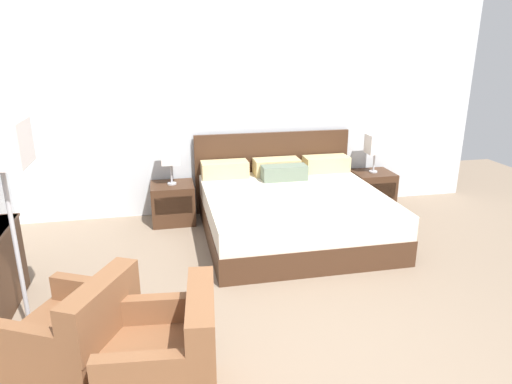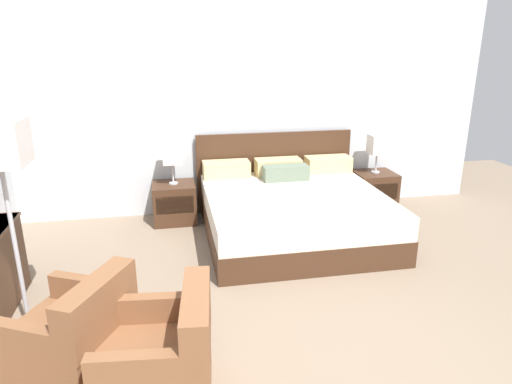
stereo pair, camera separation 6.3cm
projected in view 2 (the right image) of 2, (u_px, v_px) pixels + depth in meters
name	position (u px, v px, depth m)	size (l,w,h in m)	color
wall_back	(236.00, 105.00, 5.80)	(6.71, 0.06, 2.80)	silver
bed	(292.00, 210.00, 5.29)	(2.07, 2.01, 1.04)	#422819
nightstand_left	(175.00, 203.00, 5.70)	(0.52, 0.47, 0.49)	#422819
nightstand_right	(374.00, 190.00, 6.19)	(0.52, 0.47, 0.49)	#422819
table_lamp_left	(172.00, 154.00, 5.51)	(0.22, 0.22, 0.51)	#B7B7BC
table_lamp_right	(378.00, 145.00, 5.99)	(0.22, 0.22, 0.51)	#B7B7BC
armchair_by_window	(73.00, 341.00, 3.00)	(0.92, 0.92, 0.76)	brown
armchair_companion	(161.00, 363.00, 2.79)	(0.76, 0.75, 0.76)	brown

